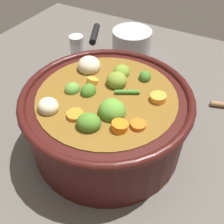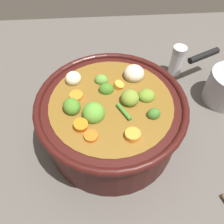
% 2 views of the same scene
% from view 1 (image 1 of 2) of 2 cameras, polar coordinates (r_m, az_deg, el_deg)
% --- Properties ---
extents(ground_plane, '(1.10, 1.10, 0.00)m').
position_cam_1_polar(ground_plane, '(0.54, -1.00, -6.49)').
color(ground_plane, '#514C47').
extents(cooking_pot, '(0.31, 0.31, 0.15)m').
position_cam_1_polar(cooking_pot, '(0.49, -1.12, -1.33)').
color(cooking_pot, '#38110F').
rests_on(cooking_pot, ground_plane).
extents(salt_shaker, '(0.04, 0.04, 0.09)m').
position_cam_1_polar(salt_shaker, '(0.73, -7.58, 12.99)').
color(salt_shaker, silver).
rests_on(salt_shaker, ground_plane).
extents(small_saucepan, '(0.15, 0.18, 0.09)m').
position_cam_1_polar(small_saucepan, '(0.76, 4.07, 14.51)').
color(small_saucepan, '#ADADB2').
rests_on(small_saucepan, ground_plane).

